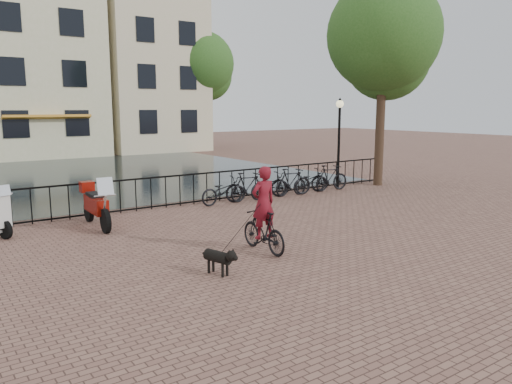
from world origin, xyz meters
TOP-DOWN VIEW (x-y plane):
  - ground at (0.00, 0.00)m, footprint 100.00×100.00m
  - canal_water at (0.00, 17.30)m, footprint 20.00×20.00m
  - railing at (0.00, 8.00)m, footprint 20.00×0.05m
  - canal_house_mid at (0.50, 30.00)m, footprint 8.00×9.50m
  - canal_house_right at (8.50, 30.00)m, footprint 7.00×9.00m
  - tree_near_right at (9.20, 7.30)m, footprint 4.48×4.48m
  - tree_far_right at (12.00, 27.00)m, footprint 4.76×4.76m
  - lamp_post at (7.20, 7.60)m, footprint 0.30×0.30m
  - cyclist at (-0.36, 2.20)m, footprint 0.71×1.64m
  - dog at (-1.98, 1.47)m, footprint 0.47×0.87m
  - motorcycle at (-2.65, 6.64)m, footprint 0.56×2.08m
  - parked_bike_0 at (1.80, 7.40)m, footprint 1.74×0.67m
  - parked_bike_1 at (2.75, 7.40)m, footprint 1.70×0.64m
  - parked_bike_2 at (3.70, 7.40)m, footprint 1.76×0.73m
  - parked_bike_3 at (4.65, 7.40)m, footprint 1.71×0.70m
  - parked_bike_4 at (5.60, 7.40)m, footprint 1.74×0.67m
  - parked_bike_5 at (6.55, 7.40)m, footprint 1.71×0.67m

SIDE VIEW (x-z plane):
  - ground at x=0.00m, z-range 0.00..0.00m
  - canal_water at x=0.00m, z-range 0.00..0.00m
  - dog at x=-1.98m, z-range 0.00..0.56m
  - parked_bike_0 at x=1.80m, z-range 0.00..0.90m
  - parked_bike_2 at x=3.70m, z-range 0.00..0.90m
  - parked_bike_4 at x=5.60m, z-range 0.00..0.90m
  - parked_bike_1 at x=2.75m, z-range 0.00..1.00m
  - parked_bike_3 at x=4.65m, z-range 0.00..1.00m
  - parked_bike_5 at x=6.55m, z-range 0.00..1.00m
  - railing at x=0.00m, z-range -0.01..1.02m
  - motorcycle at x=-2.65m, z-range 0.00..1.47m
  - cyclist at x=-0.36m, z-range -0.27..1.96m
  - lamp_post at x=7.20m, z-range 0.65..4.10m
  - canal_house_mid at x=0.50m, z-range 0.00..11.80m
  - tree_near_right at x=9.20m, z-range 1.85..10.09m
  - tree_far_right at x=12.00m, z-range 1.97..10.73m
  - canal_house_right at x=8.50m, z-range 0.00..13.30m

